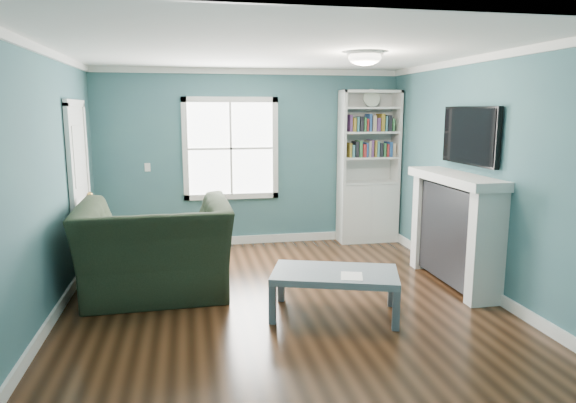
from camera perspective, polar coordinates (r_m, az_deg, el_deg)
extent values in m
plane|color=black|center=(5.56, -0.77, -11.08)|extent=(5.00, 5.00, 0.00)
plane|color=#355A66|center=(7.69, -4.12, 4.80)|extent=(4.50, 0.00, 4.50)
plane|color=#355A66|center=(2.84, 8.17, -4.41)|extent=(4.50, 0.00, 4.50)
plane|color=#355A66|center=(5.32, -25.42, 1.48)|extent=(0.00, 5.00, 5.00)
plane|color=#355A66|center=(6.04, 20.72, 2.73)|extent=(0.00, 5.00, 5.00)
plane|color=white|center=(5.21, -0.84, 16.63)|extent=(5.00, 5.00, 0.00)
cube|color=white|center=(7.88, -3.99, -4.22)|extent=(4.50, 0.03, 0.12)
cube|color=white|center=(5.62, -24.30, -11.12)|extent=(0.03, 5.00, 0.12)
cube|color=white|center=(6.30, 19.89, -8.52)|extent=(0.03, 5.00, 0.12)
cube|color=white|center=(7.65, -4.22, 14.22)|extent=(4.50, 0.04, 0.08)
cube|color=white|center=(2.83, 8.71, 21.25)|extent=(4.50, 0.04, 0.08)
cube|color=white|center=(5.29, -26.27, 15.09)|extent=(0.04, 5.00, 0.08)
cube|color=white|center=(6.02, 21.32, 14.71)|extent=(0.04, 5.00, 0.08)
cube|color=white|center=(7.64, -6.37, 5.86)|extent=(1.24, 0.01, 1.34)
cube|color=white|center=(7.60, -11.35, 5.71)|extent=(0.08, 0.06, 1.50)
cube|color=white|center=(7.71, -1.44, 5.96)|extent=(0.08, 0.06, 1.50)
cube|color=white|center=(7.71, -6.26, 0.59)|extent=(1.40, 0.06, 0.08)
cube|color=white|center=(7.61, -6.47, 11.20)|extent=(1.40, 0.06, 0.08)
cube|color=white|center=(7.62, -6.36, 5.86)|extent=(1.24, 0.03, 0.03)
cube|color=white|center=(7.62, -6.36, 5.86)|extent=(0.03, 0.03, 1.34)
cube|color=silver|center=(8.02, 8.80, -1.21)|extent=(0.90, 0.35, 0.90)
cube|color=silver|center=(7.74, 6.01, 7.04)|extent=(0.04, 0.35, 1.40)
cube|color=silver|center=(8.03, 11.93, 6.99)|extent=(0.04, 0.35, 1.40)
cube|color=silver|center=(8.03, 8.62, 7.09)|extent=(0.90, 0.02, 1.40)
cube|color=silver|center=(7.87, 9.17, 11.97)|extent=(0.90, 0.35, 0.04)
cube|color=silver|center=(7.94, 8.89, 2.12)|extent=(0.84, 0.33, 0.03)
cube|color=silver|center=(7.90, 8.97, 4.85)|extent=(0.84, 0.33, 0.03)
cube|color=silver|center=(7.87, 9.04, 7.60)|extent=(0.84, 0.33, 0.03)
cube|color=silver|center=(7.87, 9.12, 10.22)|extent=(0.84, 0.33, 0.03)
cube|color=olive|center=(7.87, 9.04, 5.74)|extent=(0.70, 0.25, 0.22)
cube|color=teal|center=(7.85, 9.12, 8.51)|extent=(0.70, 0.25, 0.22)
cylinder|color=beige|center=(7.82, 9.27, 11.28)|extent=(0.26, 0.06, 0.26)
cube|color=black|center=(6.25, 18.11, -3.41)|extent=(0.30, 1.20, 1.10)
cube|color=black|center=(6.29, 17.85, -5.20)|extent=(0.22, 0.65, 0.70)
cube|color=silver|center=(5.69, 21.20, -4.93)|extent=(0.36, 0.16, 1.20)
cube|color=silver|center=(6.82, 15.25, -2.16)|extent=(0.36, 0.16, 1.20)
cube|color=silver|center=(6.12, 18.11, 2.50)|extent=(0.44, 1.58, 0.10)
cube|color=black|center=(6.15, 19.59, 6.90)|extent=(0.06, 1.10, 0.65)
cube|color=silver|center=(6.70, -22.13, 0.93)|extent=(0.04, 0.80, 2.05)
cube|color=white|center=(6.26, -22.81, 0.29)|extent=(0.05, 0.08, 2.13)
cube|color=white|center=(7.14, -21.38, 1.50)|extent=(0.05, 0.08, 2.13)
cube|color=white|center=(6.63, -22.66, 10.06)|extent=(0.05, 0.98, 0.08)
sphere|color=#BF8C3F|center=(6.99, -21.15, 0.73)|extent=(0.07, 0.07, 0.07)
ellipsoid|color=white|center=(5.53, 8.53, 15.52)|extent=(0.34, 0.34, 0.15)
cylinder|color=white|center=(5.54, 8.55, 15.99)|extent=(0.38, 0.38, 0.03)
cube|color=white|center=(7.65, -15.34, 3.69)|extent=(0.08, 0.01, 0.12)
imported|color=black|center=(5.76, -14.52, -3.42)|extent=(1.62, 1.08, 1.38)
cube|color=#4E555D|center=(4.97, -1.74, -11.37)|extent=(0.08, 0.08, 0.38)
cube|color=#4E555D|center=(4.93, 11.92, -11.77)|extent=(0.08, 0.08, 0.38)
cube|color=#4E555D|center=(5.52, -0.75, -9.11)|extent=(0.08, 0.08, 0.38)
cube|color=#4E555D|center=(5.49, 11.44, -9.45)|extent=(0.08, 0.08, 0.38)
cube|color=slate|center=(5.12, 5.24, -8.10)|extent=(1.37, 1.02, 0.07)
cube|color=white|center=(4.99, 7.09, -8.22)|extent=(0.27, 0.31, 0.00)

